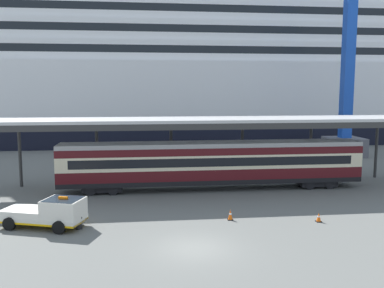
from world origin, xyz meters
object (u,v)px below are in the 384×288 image
object	(u,v)px
traffic_cone_near	(319,217)
dockside_crane	(355,3)
train_carriage	(212,163)
service_truck	(50,212)
cruise_ship	(258,54)
traffic_cone_mid	(230,215)
quay_bollard	(78,221)

from	to	relation	value
traffic_cone_near	dockside_crane	distance (m)	35.47
train_carriage	dockside_crane	bearing A→B (deg)	38.04
service_truck	traffic_cone_near	bearing A→B (deg)	-2.90
cruise_ship	traffic_cone_near	bearing A→B (deg)	-100.79
traffic_cone_mid	dockside_crane	world-z (taller)	dockside_crane
service_truck	dockside_crane	distance (m)	44.76
cruise_ship	service_truck	size ratio (longest dim) A/B	25.30
quay_bollard	service_truck	bearing A→B (deg)	164.66
service_truck	traffic_cone_near	xyz separation A→B (m)	(17.14, -0.87, -0.70)
service_truck	traffic_cone_mid	size ratio (longest dim) A/B	7.79
cruise_ship	quay_bollard	size ratio (longest dim) A/B	146.83
train_carriage	service_truck	xyz separation A→B (m)	(-11.69, -8.80, -1.33)
traffic_cone_mid	service_truck	bearing A→B (deg)	-179.07
service_truck	traffic_cone_near	distance (m)	17.18
cruise_ship	dockside_crane	bearing A→B (deg)	-76.69
cruise_ship	service_truck	xyz separation A→B (m)	(-26.65, -49.03, -13.97)
traffic_cone_near	traffic_cone_mid	distance (m)	5.75
quay_bollard	dockside_crane	bearing A→B (deg)	39.79
cruise_ship	traffic_cone_near	world-z (taller)	cruise_ship
traffic_cone_mid	dockside_crane	bearing A→B (deg)	49.92
service_truck	dockside_crane	bearing A→B (deg)	37.66
traffic_cone_near	traffic_cone_mid	size ratio (longest dim) A/B	0.84
traffic_cone_near	quay_bollard	size ratio (longest dim) A/B	0.63
cruise_ship	traffic_cone_mid	world-z (taller)	cruise_ship
service_truck	traffic_cone_near	size ratio (longest dim) A/B	9.27
train_carriage	traffic_cone_near	size ratio (longest dim) A/B	42.88
train_carriage	traffic_cone_mid	distance (m)	8.84
cruise_ship	traffic_cone_mid	xyz separation A→B (m)	(-15.16, -48.84, -14.60)
train_carriage	quay_bollard	bearing A→B (deg)	-136.82
cruise_ship	service_truck	distance (m)	57.53
traffic_cone_near	cruise_ship	bearing A→B (deg)	79.21
traffic_cone_mid	quay_bollard	world-z (taller)	quay_bollard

